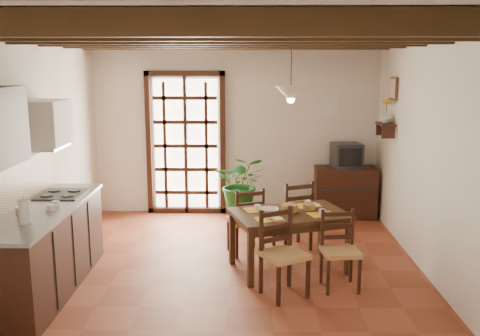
{
  "coord_description": "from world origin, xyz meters",
  "views": [
    {
      "loc": [
        0.21,
        -5.96,
        2.42
      ],
      "look_at": [
        0.1,
        0.4,
        1.15
      ],
      "focal_mm": 40.0,
      "sensor_mm": 36.0,
      "label": 1
    }
  ],
  "objects_px": {
    "chair_near_left": "(283,270)",
    "potted_plant": "(242,186)",
    "chair_near_right": "(340,265)",
    "pendant_lamp": "(291,92)",
    "chair_far_right": "(293,227)",
    "kitchen_counter": "(45,248)",
    "crt_tv": "(347,155)",
    "sideboard": "(345,192)",
    "dining_table": "(289,220)",
    "chair_far_left": "(246,233)"
  },
  "relations": [
    {
      "from": "chair_near_left",
      "to": "potted_plant",
      "type": "relative_size",
      "value": 0.41
    },
    {
      "from": "chair_near_right",
      "to": "pendant_lamp",
      "type": "xyz_separation_m",
      "value": [
        -0.51,
        0.63,
        1.81
      ]
    },
    {
      "from": "chair_near_left",
      "to": "chair_far_right",
      "type": "relative_size",
      "value": 0.99
    },
    {
      "from": "kitchen_counter",
      "to": "chair_near_right",
      "type": "height_order",
      "value": "kitchen_counter"
    },
    {
      "from": "crt_tv",
      "to": "kitchen_counter",
      "type": "bearing_deg",
      "value": -150.34
    },
    {
      "from": "sideboard",
      "to": "crt_tv",
      "type": "bearing_deg",
      "value": -89.25
    },
    {
      "from": "dining_table",
      "to": "chair_far_right",
      "type": "distance_m",
      "value": 0.8
    },
    {
      "from": "kitchen_counter",
      "to": "chair_near_right",
      "type": "xyz_separation_m",
      "value": [
        3.15,
        0.11,
        -0.21
      ]
    },
    {
      "from": "potted_plant",
      "to": "dining_table",
      "type": "bearing_deg",
      "value": -72.88
    },
    {
      "from": "chair_near_left",
      "to": "sideboard",
      "type": "relative_size",
      "value": 0.97
    },
    {
      "from": "kitchen_counter",
      "to": "chair_near_left",
      "type": "xyz_separation_m",
      "value": [
        2.53,
        -0.09,
        -0.19
      ]
    },
    {
      "from": "chair_far_right",
      "to": "sideboard",
      "type": "xyz_separation_m",
      "value": [
        0.94,
        1.46,
        0.11
      ]
    },
    {
      "from": "chair_far_left",
      "to": "sideboard",
      "type": "bearing_deg",
      "value": -153.56
    },
    {
      "from": "dining_table",
      "to": "chair_near_right",
      "type": "distance_m",
      "value": 0.81
    },
    {
      "from": "kitchen_counter",
      "to": "chair_near_right",
      "type": "bearing_deg",
      "value": 2.0
    },
    {
      "from": "chair_near_right",
      "to": "crt_tv",
      "type": "height_order",
      "value": "crt_tv"
    },
    {
      "from": "chair_far_left",
      "to": "kitchen_counter",
      "type": "bearing_deg",
      "value": 8.17
    },
    {
      "from": "kitchen_counter",
      "to": "pendant_lamp",
      "type": "distance_m",
      "value": 3.17
    },
    {
      "from": "dining_table",
      "to": "kitchen_counter",
      "type": "bearing_deg",
      "value": 175.58
    },
    {
      "from": "chair_near_right",
      "to": "sideboard",
      "type": "relative_size",
      "value": 0.9
    },
    {
      "from": "dining_table",
      "to": "chair_far_left",
      "type": "distance_m",
      "value": 0.81
    },
    {
      "from": "crt_tv",
      "to": "sideboard",
      "type": "bearing_deg",
      "value": 82.17
    },
    {
      "from": "pendant_lamp",
      "to": "chair_far_left",
      "type": "bearing_deg",
      "value": 140.04
    },
    {
      "from": "chair_far_right",
      "to": "sideboard",
      "type": "height_order",
      "value": "chair_far_right"
    },
    {
      "from": "dining_table",
      "to": "chair_near_left",
      "type": "distance_m",
      "value": 0.8
    },
    {
      "from": "chair_far_right",
      "to": "crt_tv",
      "type": "distance_m",
      "value": 1.87
    },
    {
      "from": "chair_far_right",
      "to": "pendant_lamp",
      "type": "distance_m",
      "value": 1.9
    },
    {
      "from": "chair_near_right",
      "to": "dining_table",
      "type": "bearing_deg",
      "value": 128.71
    },
    {
      "from": "chair_near_right",
      "to": "chair_far_left",
      "type": "height_order",
      "value": "chair_far_left"
    },
    {
      "from": "kitchen_counter",
      "to": "chair_far_left",
      "type": "relative_size",
      "value": 2.56
    },
    {
      "from": "chair_far_left",
      "to": "potted_plant",
      "type": "height_order",
      "value": "potted_plant"
    },
    {
      "from": "chair_near_right",
      "to": "pendant_lamp",
      "type": "distance_m",
      "value": 1.99
    },
    {
      "from": "chair_near_left",
      "to": "chair_far_left",
      "type": "height_order",
      "value": "chair_near_left"
    },
    {
      "from": "potted_plant",
      "to": "pendant_lamp",
      "type": "bearing_deg",
      "value": -71.99
    },
    {
      "from": "sideboard",
      "to": "chair_far_left",
      "type": "bearing_deg",
      "value": -132.26
    },
    {
      "from": "chair_near_left",
      "to": "pendant_lamp",
      "type": "distance_m",
      "value": 1.98
    },
    {
      "from": "chair_far_right",
      "to": "pendant_lamp",
      "type": "bearing_deg",
      "value": 57.9
    },
    {
      "from": "dining_table",
      "to": "crt_tv",
      "type": "distance_m",
      "value": 2.45
    },
    {
      "from": "crt_tv",
      "to": "potted_plant",
      "type": "xyz_separation_m",
      "value": [
        -1.62,
        -0.29,
        -0.42
      ]
    },
    {
      "from": "chair_far_right",
      "to": "sideboard",
      "type": "bearing_deg",
      "value": -145.27
    },
    {
      "from": "chair_far_right",
      "to": "kitchen_counter",
      "type": "bearing_deg",
      "value": 3.81
    },
    {
      "from": "chair_far_left",
      "to": "crt_tv",
      "type": "height_order",
      "value": "crt_tv"
    },
    {
      "from": "potted_plant",
      "to": "pendant_lamp",
      "type": "relative_size",
      "value": 2.64
    },
    {
      "from": "sideboard",
      "to": "chair_near_right",
      "type": "bearing_deg",
      "value": -100.22
    },
    {
      "from": "crt_tv",
      "to": "chair_near_left",
      "type": "bearing_deg",
      "value": -119.33
    },
    {
      "from": "chair_near_left",
      "to": "crt_tv",
      "type": "distance_m",
      "value": 3.21
    },
    {
      "from": "chair_near_right",
      "to": "crt_tv",
      "type": "xyz_separation_m",
      "value": [
        0.53,
        2.71,
        0.73
      ]
    },
    {
      "from": "chair_near_right",
      "to": "chair_far_left",
      "type": "distance_m",
      "value": 1.47
    },
    {
      "from": "dining_table",
      "to": "chair_far_right",
      "type": "height_order",
      "value": "chair_far_right"
    },
    {
      "from": "chair_far_right",
      "to": "chair_far_left",
      "type": "bearing_deg",
      "value": -4.69
    }
  ]
}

